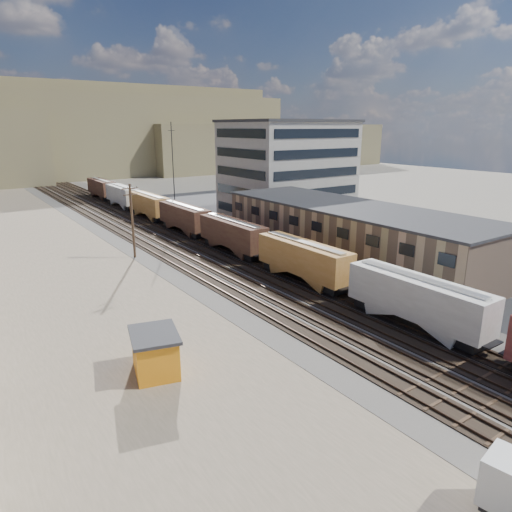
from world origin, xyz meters
TOP-DOWN VIEW (x-y plane):
  - ground at (0.00, 0.00)m, footprint 300.00×300.00m
  - ballast_bed at (0.00, 50.00)m, footprint 18.00×200.00m
  - dirt_yard at (-20.00, 40.00)m, footprint 24.00×180.00m
  - asphalt_lot at (22.00, 35.00)m, footprint 26.00×120.00m
  - rail_tracks at (-0.55, 50.00)m, footprint 11.40×200.00m
  - freight_train at (3.80, 44.19)m, footprint 3.00×119.74m
  - warehouse at (14.98, 25.00)m, footprint 12.40×40.40m
  - office_tower at (27.95, 54.95)m, footprint 22.60×18.60m
  - utility_pole_north at (-8.50, 42.00)m, footprint 2.20×0.32m
  - radio_mast at (6.00, 60.00)m, footprint 1.20×0.16m
  - hills_north at (0.17, 167.92)m, footprint 265.00×80.00m
  - maintenance_shed at (-18.06, 12.06)m, footprint 4.25×4.94m
  - parked_car_blue at (25.26, 57.25)m, footprint 5.32×6.65m
  - parked_car_far at (26.78, 39.71)m, footprint 2.09×4.91m

SIDE VIEW (x-z plane):
  - ground at x=0.00m, z-range 0.00..0.00m
  - dirt_yard at x=-20.00m, z-range 0.00..0.03m
  - asphalt_lot at x=22.00m, z-range 0.00..0.04m
  - ballast_bed at x=0.00m, z-range 0.00..0.06m
  - rail_tracks at x=-0.55m, z-range -0.01..0.23m
  - parked_car_far at x=26.78m, z-range 0.00..1.66m
  - parked_car_blue at x=25.26m, z-range 0.00..1.68m
  - maintenance_shed at x=-18.06m, z-range 0.04..3.16m
  - freight_train at x=3.80m, z-range 0.56..5.02m
  - warehouse at x=14.98m, z-range 0.03..7.28m
  - utility_pole_north at x=-8.50m, z-range 0.30..10.30m
  - radio_mast at x=6.00m, z-range 0.12..18.12m
  - office_tower at x=27.95m, z-range 0.04..18.49m
  - hills_north at x=0.17m, z-range -1.90..30.10m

